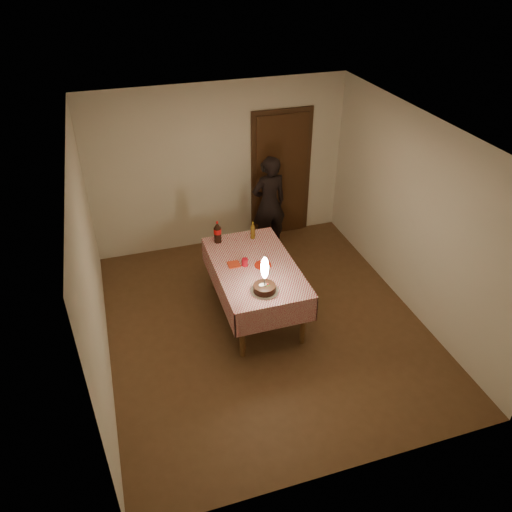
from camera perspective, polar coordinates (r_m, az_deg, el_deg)
name	(u,v)px	position (r m, az deg, el deg)	size (l,w,h in m)	color
ground	(265,324)	(6.65, 1.03, -7.79)	(4.00, 4.50, 0.01)	brown
room_shell	(267,211)	(5.78, 1.28, 5.22)	(4.04, 4.54, 2.62)	beige
dining_table	(255,272)	(6.43, -0.13, -1.82)	(1.02, 1.72, 0.78)	brown
birthday_cake	(265,283)	(5.85, 0.99, -3.09)	(0.33, 0.33, 0.48)	white
red_plate	(263,265)	(6.37, 0.79, -1.05)	(0.22, 0.22, 0.01)	red
red_cup	(245,262)	(6.34, -1.29, -0.71)	(0.08, 0.08, 0.10)	#AB0B1A
clear_cup	(265,264)	(6.31, 1.07, -0.93)	(0.07, 0.07, 0.09)	white
napkin_stack	(234,264)	(6.37, -2.55, -0.97)	(0.15, 0.15, 0.02)	#B52D14
cola_bottle	(218,232)	(6.79, -4.42, 2.73)	(0.10, 0.10, 0.32)	black
amber_bottle_right	(253,231)	(6.87, -0.37, 2.92)	(0.06, 0.06, 0.25)	#5B3E0F
photographer	(269,203)	(7.84, 1.50, 6.03)	(0.61, 0.47, 1.56)	black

